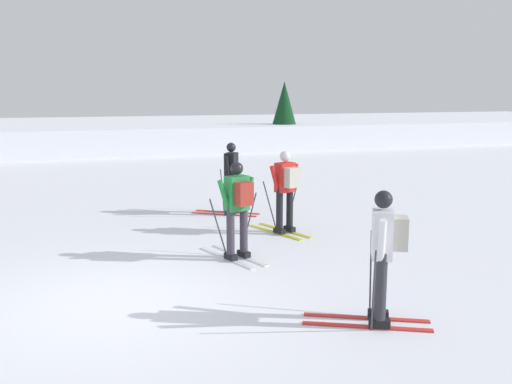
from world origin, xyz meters
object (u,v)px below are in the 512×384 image
object	(u,v)px
skier_white	(383,251)
skier_red	(286,188)
skier_green	(238,206)
skier_black	(231,176)
conifer_far_left	(284,108)

from	to	relation	value
skier_white	skier_red	bearing A→B (deg)	84.10
skier_white	skier_red	world-z (taller)	same
skier_green	skier_black	distance (m)	3.67
skier_red	conifer_far_left	world-z (taller)	conifer_far_left
skier_white	skier_red	distance (m)	4.67
skier_green	skier_white	distance (m)	3.34
skier_red	conifer_far_left	xyz separation A→B (m)	(6.21, 16.52, 1.10)
skier_white	conifer_far_left	distance (m)	22.23
skier_green	skier_white	size ratio (longest dim) A/B	1.00
skier_white	conifer_far_left	xyz separation A→B (m)	(6.69, 21.17, 1.10)
skier_green	skier_red	size ratio (longest dim) A/B	1.00
skier_white	conifer_far_left	world-z (taller)	conifer_far_left
skier_black	conifer_far_left	world-z (taller)	conifer_far_left
skier_black	skier_red	bearing A→B (deg)	-74.97
skier_green	skier_white	world-z (taller)	same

